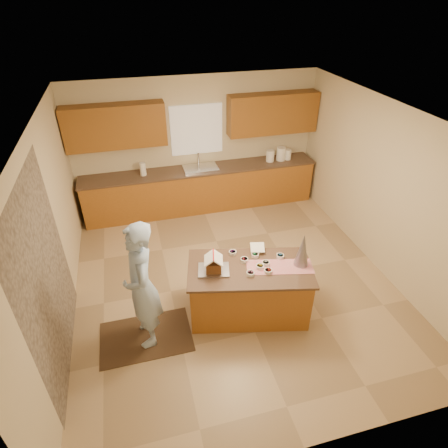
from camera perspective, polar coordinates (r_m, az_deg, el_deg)
The scene contains 28 objects.
floor at distance 6.26m, azimuth 1.37°, elevation -8.53°, with size 5.50×5.50×0.00m, color tan.
ceiling at distance 4.90m, azimuth 1.80°, elevation 15.76°, with size 5.50×5.50×0.00m, color silver.
wall_back at distance 7.88m, azimuth -4.16°, elevation 12.13°, with size 5.50×5.50×0.00m, color beige.
wall_front at distance 3.57m, azimuth 14.82°, elevation -20.54°, with size 5.50×5.50×0.00m, color beige.
wall_left at distance 5.42m, azimuth -24.76°, elevation -1.58°, with size 5.50×5.50×0.00m, color beige.
wall_right at distance 6.54m, azimuth 23.16°, elevation 4.85°, with size 5.50×5.50×0.00m, color beige.
stone_accent at distance 4.83m, azimuth -25.27°, elevation -7.77°, with size 2.50×2.50×0.00m, color gray.
window_curtain at distance 7.75m, azimuth -4.20°, elevation 14.12°, with size 1.05×0.03×1.00m, color white.
back_counter_base at distance 7.98m, azimuth -3.47°, elevation 5.28°, with size 4.80×0.60×0.88m, color #97561F.
back_counter_top at distance 7.78m, azimuth -3.59°, elevation 8.27°, with size 4.85×0.63×0.04m, color brown.
upper_cabinet_left at distance 7.41m, azimuth -16.24°, elevation 14.08°, with size 1.85×0.35×0.80m, color brown.
upper_cabinet_right at distance 7.95m, azimuth 7.42°, elevation 16.34°, with size 1.85×0.35×0.80m, color brown.
sink at distance 7.78m, azimuth -3.58°, elevation 8.21°, with size 0.70×0.45×0.12m, color silver.
faucet at distance 7.88m, azimuth -3.90°, elevation 9.86°, with size 0.03×0.03×0.28m, color silver.
island_base at distance 5.50m, azimuth 3.81°, elevation -10.15°, with size 1.64×0.82×0.80m, color #97561F.
island_top at distance 5.22m, azimuth 3.98°, elevation -6.79°, with size 1.72×0.89×0.04m, color brown.
table_runner at distance 5.26m, azimuth 8.47°, elevation -6.46°, with size 0.91×0.33×0.01m, color #B60D27.
baking_tray at distance 5.14m, azimuth -1.58°, elevation -7.01°, with size 0.42×0.31×0.02m, color silver.
cookbook at distance 5.44m, azimuth 5.11°, elevation -3.59°, with size 0.20×0.02×0.16m, color white.
tinsel_tree at distance 5.20m, azimuth 11.88°, elevation -3.89°, with size 0.20×0.20×0.50m, color #AFAEBB.
rug at distance 5.54m, azimuth -11.78°, elevation -16.45°, with size 1.24×0.81×0.01m, color black.
boy at distance 4.89m, azimuth -12.42°, elevation -9.30°, with size 0.67×0.44×1.83m, color #A6C4EC.
canister_a at distance 8.12m, azimuth 7.05°, elevation 10.27°, with size 0.17×0.17×0.24m, color white.
canister_b at distance 8.20m, azimuth 8.67°, elevation 10.54°, with size 0.19×0.19×0.28m, color white.
canister_c at distance 8.28m, azimuth 9.69°, elevation 10.41°, with size 0.15×0.15×0.22m, color white.
paper_towel at distance 7.60m, azimuth -12.25°, elevation 8.18°, with size 0.12×0.12×0.26m, color white.
gingerbread_house at distance 5.07m, azimuth -1.60°, elevation -6.08°, with size 0.30×0.30×0.26m.
candy_bowls at distance 5.26m, azimuth 5.04°, elevation -5.81°, with size 0.74×0.63×0.05m.
Camera 1 is at (-1.34, -4.48, 4.16)m, focal length 30.02 mm.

